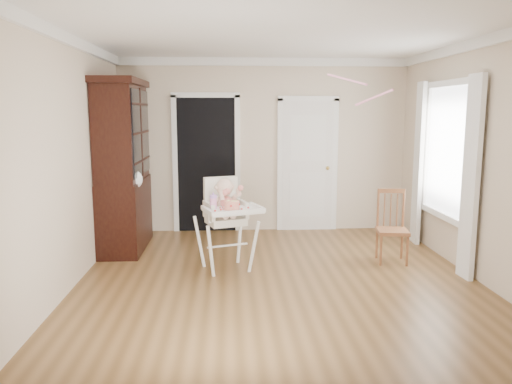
{
  "coord_description": "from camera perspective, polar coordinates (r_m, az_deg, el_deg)",
  "views": [
    {
      "loc": [
        -0.55,
        -5.35,
        1.89
      ],
      "look_at": [
        -0.24,
        0.38,
        0.96
      ],
      "focal_mm": 35.0,
      "sensor_mm": 36.0,
      "label": 1
    }
  ],
  "objects": [
    {
      "name": "wall_back",
      "position": [
        7.89,
        0.86,
        5.27
      ],
      "size": [
        4.5,
        0.0,
        4.5
      ],
      "primitive_type": "plane",
      "rotation": [
        1.57,
        0.0,
        0.0
      ],
      "color": "beige",
      "rests_on": "floor"
    },
    {
      "name": "window_right",
      "position": [
        6.76,
        20.72,
        3.48
      ],
      "size": [
        0.13,
        1.84,
        2.3
      ],
      "color": "white",
      "rests_on": "wall_right"
    },
    {
      "name": "crown_molding",
      "position": [
        5.43,
        2.82,
        17.11
      ],
      "size": [
        4.5,
        5.0,
        0.12
      ],
      "primitive_type": null,
      "color": "white",
      "rests_on": "ceiling"
    },
    {
      "name": "high_chair",
      "position": [
        5.95,
        -3.47,
        -2.37
      ],
      "size": [
        0.86,
        0.96,
        1.13
      ],
      "rotation": [
        0.0,
        0.0,
        0.33
      ],
      "color": "white",
      "rests_on": "floor"
    },
    {
      "name": "wall_left",
      "position": [
        5.64,
        -20.69,
        3.1
      ],
      "size": [
        0.0,
        5.0,
        5.0
      ],
      "primitive_type": "plane",
      "rotation": [
        1.57,
        0.0,
        1.57
      ],
      "color": "beige",
      "rests_on": "floor"
    },
    {
      "name": "china_cabinet",
      "position": [
        7.04,
        -14.92,
        2.93
      ],
      "size": [
        0.61,
        1.37,
        2.32
      ],
      "color": "black",
      "rests_on": "floor"
    },
    {
      "name": "closet_door",
      "position": [
        7.98,
        5.9,
        2.92
      ],
      "size": [
        0.96,
        0.09,
        2.13
      ],
      "color": "white",
      "rests_on": "wall_back"
    },
    {
      "name": "sippy_cup",
      "position": [
        5.74,
        -4.9,
        -1.07
      ],
      "size": [
        0.08,
        0.08,
        0.2
      ],
      "rotation": [
        0.0,
        0.0,
        0.33
      ],
      "color": "pink",
      "rests_on": "high_chair"
    },
    {
      "name": "baby",
      "position": [
        5.95,
        -3.55,
        -0.85
      ],
      "size": [
        0.36,
        0.26,
        0.48
      ],
      "rotation": [
        0.0,
        0.0,
        0.33
      ],
      "color": "beige",
      "rests_on": "high_chair"
    },
    {
      "name": "dining_chair",
      "position": [
        6.54,
        15.28,
        -4.06
      ],
      "size": [
        0.42,
        0.42,
        0.92
      ],
      "rotation": [
        0.0,
        0.0,
        -0.14
      ],
      "color": "brown",
      "rests_on": "floor"
    },
    {
      "name": "cake",
      "position": [
        5.66,
        -2.77,
        -1.52
      ],
      "size": [
        0.22,
        0.22,
        0.1
      ],
      "color": "silver",
      "rests_on": "high_chair"
    },
    {
      "name": "floor",
      "position": [
        5.71,
        2.61,
        -10.17
      ],
      "size": [
        5.0,
        5.0,
        0.0
      ],
      "primitive_type": "plane",
      "color": "brown",
      "rests_on": "ground"
    },
    {
      "name": "doorway",
      "position": [
        7.88,
        -5.68,
        3.47
      ],
      "size": [
        1.06,
        0.05,
        2.22
      ],
      "color": "black",
      "rests_on": "wall_back"
    },
    {
      "name": "streamer",
      "position": [
        5.68,
        10.35,
        12.54
      ],
      "size": [
        0.38,
        0.35,
        0.15
      ],
      "primitive_type": null,
      "rotation": [
        0.26,
        0.0,
        0.83
      ],
      "color": "pink",
      "rests_on": "ceiling"
    },
    {
      "name": "wall_right",
      "position": [
        6.07,
        24.4,
        3.26
      ],
      "size": [
        0.0,
        5.0,
        5.0
      ],
      "primitive_type": "plane",
      "rotation": [
        1.57,
        0.0,
        -1.57
      ],
      "color": "beige",
      "rests_on": "floor"
    },
    {
      "name": "ceiling",
      "position": [
        5.44,
        2.83,
        17.73
      ],
      "size": [
        5.0,
        5.0,
        0.0
      ],
      "primitive_type": "plane",
      "rotation": [
        3.14,
        0.0,
        0.0
      ],
      "color": "white",
      "rests_on": "wall_back"
    }
  ]
}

